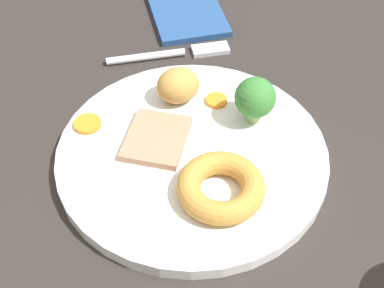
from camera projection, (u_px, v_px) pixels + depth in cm
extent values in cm
cube|color=#2B2623|center=(166.00, 161.00, 58.09)|extent=(120.00, 84.00, 3.60)
cylinder|color=white|center=(192.00, 156.00, 55.25)|extent=(26.95, 26.95, 1.40)
cube|color=tan|center=(156.00, 136.00, 55.61)|extent=(8.74, 8.16, 0.80)
torus|color=#C68938|center=(221.00, 187.00, 50.18)|extent=(8.13, 8.13, 2.23)
ellipsoid|color=#BC8C42|center=(178.00, 85.00, 58.57)|extent=(4.91, 5.40, 3.82)
cylinder|color=orange|center=(88.00, 124.00, 56.99)|extent=(2.82, 2.82, 0.48)
cylinder|color=orange|center=(217.00, 100.00, 59.45)|extent=(2.31, 2.31, 0.44)
cylinder|color=#8CB766|center=(253.00, 114.00, 57.23)|extent=(1.47, 1.47, 1.56)
sphere|color=#387A33|center=(255.00, 98.00, 55.58)|extent=(4.22, 4.22, 4.22)
cylinder|color=silver|center=(144.00, 57.00, 66.46)|extent=(1.03, 9.51, 0.90)
cube|color=silver|center=(210.00, 49.00, 67.71)|extent=(2.06, 4.53, 0.60)
cube|color=navy|center=(188.00, 15.00, 72.57)|extent=(11.39, 9.49, 0.80)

